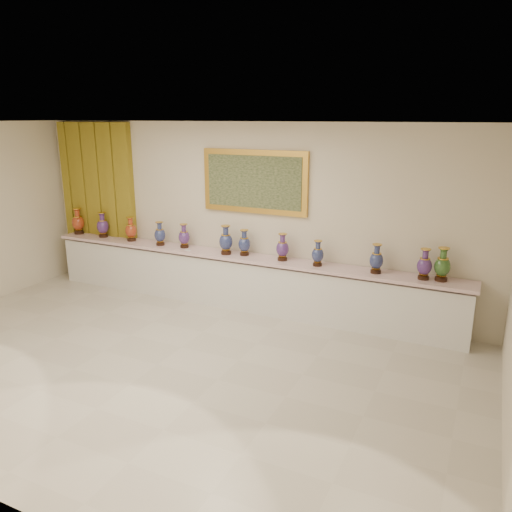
# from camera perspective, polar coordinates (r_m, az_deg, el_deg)

# --- Properties ---
(ground) EXTENTS (8.00, 8.00, 0.00)m
(ground) POSITION_cam_1_polar(r_m,az_deg,el_deg) (6.68, -11.18, -12.09)
(ground) COLOR beige
(ground) RESTS_ON ground
(room) EXTENTS (8.00, 8.00, 8.00)m
(room) POSITION_cam_1_polar(r_m,az_deg,el_deg) (9.52, -15.22, 6.18)
(room) COLOR beige
(room) RESTS_ON ground
(counter) EXTENTS (7.28, 0.48, 0.90)m
(counter) POSITION_cam_1_polar(r_m,az_deg,el_deg) (8.27, -2.02, -2.93)
(counter) COLOR white
(counter) RESTS_ON ground
(vase_0) EXTENTS (0.28, 0.28, 0.49)m
(vase_0) POSITION_cam_1_polar(r_m,az_deg,el_deg) (10.12, -19.67, 3.64)
(vase_0) COLOR #321A0E
(vase_0) RESTS_ON counter
(vase_1) EXTENTS (0.26, 0.26, 0.47)m
(vase_1) POSITION_cam_1_polar(r_m,az_deg,el_deg) (9.70, -17.12, 3.29)
(vase_1) COLOR #321A0E
(vase_1) RESTS_ON counter
(vase_2) EXTENTS (0.21, 0.21, 0.44)m
(vase_2) POSITION_cam_1_polar(r_m,az_deg,el_deg) (9.27, -14.10, 2.87)
(vase_2) COLOR #321A0E
(vase_2) RESTS_ON counter
(vase_3) EXTENTS (0.25, 0.25, 0.42)m
(vase_3) POSITION_cam_1_polar(r_m,az_deg,el_deg) (8.84, -10.93, 2.40)
(vase_3) COLOR #321A0E
(vase_3) RESTS_ON counter
(vase_4) EXTENTS (0.22, 0.22, 0.41)m
(vase_4) POSITION_cam_1_polar(r_m,az_deg,el_deg) (8.62, -8.22, 2.17)
(vase_4) COLOR #321A0E
(vase_4) RESTS_ON counter
(vase_5) EXTENTS (0.26, 0.26, 0.48)m
(vase_5) POSITION_cam_1_polar(r_m,az_deg,el_deg) (8.12, -3.46, 1.69)
(vase_5) COLOR #321A0E
(vase_5) RESTS_ON counter
(vase_6) EXTENTS (0.24, 0.24, 0.42)m
(vase_6) POSITION_cam_1_polar(r_m,az_deg,el_deg) (8.05, -1.34, 1.40)
(vase_6) COLOR #321A0E
(vase_6) RESTS_ON counter
(vase_7) EXTENTS (0.26, 0.26, 0.43)m
(vase_7) POSITION_cam_1_polar(r_m,az_deg,el_deg) (7.77, 3.05, 0.88)
(vase_7) COLOR #321A0E
(vase_7) RESTS_ON counter
(vase_8) EXTENTS (0.19, 0.19, 0.39)m
(vase_8) POSITION_cam_1_polar(r_m,az_deg,el_deg) (7.54, 7.07, 0.17)
(vase_8) COLOR #321A0E
(vase_8) RESTS_ON counter
(vase_9) EXTENTS (0.22, 0.22, 0.43)m
(vase_9) POSITION_cam_1_polar(r_m,az_deg,el_deg) (7.34, 13.59, -0.46)
(vase_9) COLOR #321A0E
(vase_9) RESTS_ON counter
(vase_10) EXTENTS (0.21, 0.21, 0.44)m
(vase_10) POSITION_cam_1_polar(r_m,az_deg,el_deg) (7.24, 18.69, -1.04)
(vase_10) COLOR #321A0E
(vase_10) RESTS_ON counter
(vase_11) EXTENTS (0.25, 0.25, 0.47)m
(vase_11) POSITION_cam_1_polar(r_m,az_deg,el_deg) (7.25, 20.52, -1.08)
(vase_11) COLOR #321A0E
(vase_11) RESTS_ON counter
(label_card) EXTENTS (0.10, 0.06, 0.00)m
(label_card) POSITION_cam_1_polar(r_m,az_deg,el_deg) (8.45, -7.79, 0.64)
(label_card) COLOR white
(label_card) RESTS_ON counter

